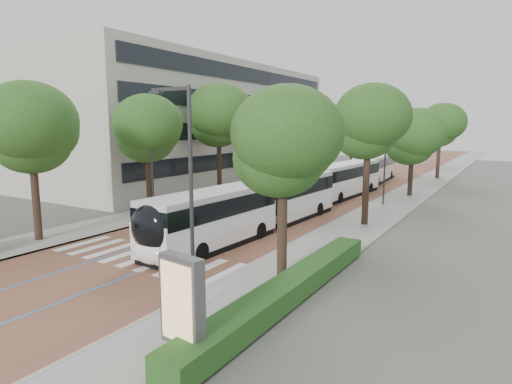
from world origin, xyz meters
TOP-DOWN VIEW (x-y plane):
  - ground at (0.00, 0.00)m, footprint 160.00×160.00m
  - road at (0.00, 40.00)m, footprint 11.00×140.00m
  - sidewalk_left at (-7.50, 40.00)m, footprint 4.00×140.00m
  - sidewalk_right at (7.50, 40.00)m, footprint 4.00×140.00m
  - kerb_left at (-5.60, 40.00)m, footprint 0.20×140.00m
  - kerb_right at (5.60, 40.00)m, footprint 0.20×140.00m
  - zebra_crossing at (0.20, 1.00)m, footprint 10.55×3.60m
  - lane_line_left at (-1.60, 40.00)m, footprint 0.12×126.00m
  - lane_line_right at (1.60, 40.00)m, footprint 0.12×126.00m
  - office_building at (-19.47, 28.00)m, footprint 18.11×40.00m
  - hedge at (9.10, 0.00)m, footprint 1.20×14.00m
  - streetlight_near at (6.62, -3.00)m, footprint 1.82×0.20m
  - streetlight_far at (6.62, 22.00)m, footprint 1.82×0.20m
  - lamp_post_left at (-6.10, 8.00)m, footprint 0.14×0.14m
  - trees_left at (-7.50, 25.11)m, footprint 6.09×60.37m
  - trees_right at (7.70, 24.90)m, footprint 5.60×47.18m
  - lead_bus at (2.23, 8.18)m, footprint 3.41×18.50m
  - bus_queued_0 at (2.24, 24.48)m, footprint 3.30×12.53m
  - bus_queued_1 at (1.70, 36.71)m, footprint 3.16×12.51m
  - ad_panel at (8.54, -5.56)m, footprint 1.53×0.66m

SIDE VIEW (x-z plane):
  - ground at x=0.00m, z-range 0.00..0.00m
  - road at x=0.00m, z-range 0.00..0.02m
  - lane_line_left at x=-1.60m, z-range 0.02..0.03m
  - lane_line_right at x=1.60m, z-range 0.02..0.03m
  - zebra_crossing at x=0.20m, z-range 0.02..0.03m
  - sidewalk_left at x=-7.50m, z-range 0.00..0.12m
  - sidewalk_right at x=7.50m, z-range 0.00..0.12m
  - kerb_left at x=-5.60m, z-range -0.01..0.13m
  - kerb_right at x=5.60m, z-range -0.01..0.13m
  - hedge at x=9.10m, z-range 0.12..0.92m
  - bus_queued_0 at x=2.24m, z-range 0.02..3.22m
  - bus_queued_1 at x=1.70m, z-range 0.02..3.22m
  - lead_bus at x=2.23m, z-range 0.03..3.23m
  - ad_panel at x=8.54m, z-range 0.20..3.30m
  - lamp_post_left at x=-6.10m, z-range 0.12..8.12m
  - streetlight_near at x=6.62m, z-range 0.82..8.82m
  - streetlight_far at x=6.62m, z-range 0.82..8.82m
  - trees_right at x=7.70m, z-range 1.68..10.62m
  - trees_left at x=-7.50m, z-range 1.55..11.57m
  - office_building at x=-19.47m, z-range 0.00..14.00m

